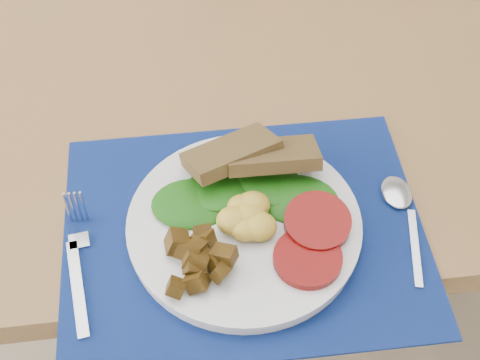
{
  "coord_description": "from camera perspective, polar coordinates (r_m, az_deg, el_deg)",
  "views": [
    {
      "loc": [
        -0.09,
        -0.63,
        1.44
      ],
      "look_at": [
        -0.03,
        -0.11,
        0.8
      ],
      "focal_mm": 50.0,
      "sensor_mm": 36.0,
      "label": 1
    }
  ],
  "objects": [
    {
      "name": "spoon",
      "position": [
        0.87,
        13.66,
        -2.54
      ],
      "size": [
        0.04,
        0.17,
        0.0
      ],
      "rotation": [
        0.0,
        0.0,
        -0.2
      ],
      "color": "#B2B5BA",
      "rests_on": "placemat"
    },
    {
      "name": "breakfast_plate",
      "position": [
        0.81,
        -0.01,
        -3.78
      ],
      "size": [
        0.28,
        0.28,
        0.07
      ],
      "rotation": [
        0.0,
        0.0,
        0.23
      ],
      "color": "silver",
      "rests_on": "placemat"
    },
    {
      "name": "fork",
      "position": [
        0.83,
        -13.61,
        -6.45
      ],
      "size": [
        0.03,
        0.19,
        0.0
      ],
      "rotation": [
        0.0,
        0.0,
        0.14
      ],
      "color": "#B2B5BA",
      "rests_on": "placemat"
    },
    {
      "name": "table",
      "position": [
        1.13,
        -0.41,
        8.01
      ],
      "size": [
        1.4,
        0.9,
        0.75
      ],
      "color": "brown",
      "rests_on": "ground"
    },
    {
      "name": "placemat",
      "position": [
        0.83,
        0.34,
        -4.38
      ],
      "size": [
        0.45,
        0.35,
        0.0
      ],
      "primitive_type": "cube",
      "rotation": [
        0.0,
        0.0,
        -0.01
      ],
      "color": "black",
      "rests_on": "table"
    }
  ]
}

